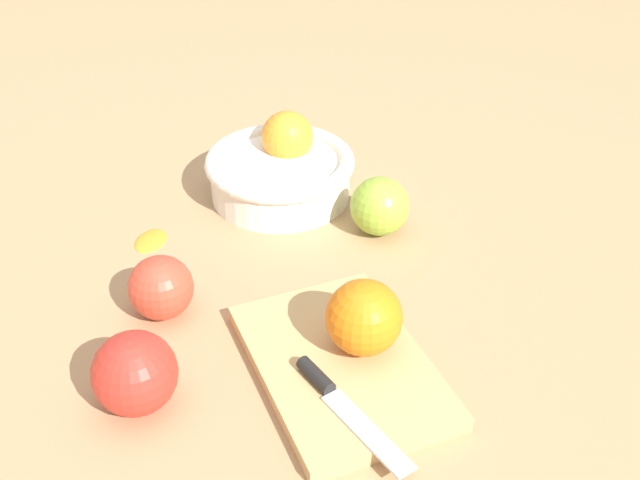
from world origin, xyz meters
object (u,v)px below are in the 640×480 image
Objects in this scene: orange_on_board at (364,317)px; apple_front_center at (161,288)px; cutting_board at (341,365)px; knife at (337,399)px; bowl at (281,169)px; apple_back_left at (380,206)px; apple_front_right at (135,373)px.

apple_front_center is (-0.10, -0.19, -0.02)m from orange_on_board.
cutting_board is 1.58× the size of knife.
apple_front_center is (0.22, -0.15, -0.00)m from bowl.
orange_on_board reaches higher than apple_back_left.
orange_on_board is 0.51× the size of knife.
orange_on_board is 0.22m from apple_front_right.
cutting_board is 0.20m from apple_front_right.
bowl is 1.31× the size of knife.
knife is 1.85× the size of apple_front_right.
apple_front_right is 0.13m from apple_front_center.
apple_back_left is 1.04× the size of apple_front_center.
cutting_board is at bearing 3.25° from bowl.
orange_on_board reaches higher than apple_front_right.
knife is 2.04× the size of apple_back_left.
apple_front_right is (0.25, -0.28, 0.00)m from apple_back_left.
knife is at bearing 77.04° from apple_front_right.
cutting_board is 0.25m from apple_back_left.
cutting_board is at bearing -60.09° from orange_on_board.
knife is 0.23m from apple_front_center.
bowl is at bearing -172.35° from orange_on_board.
apple_back_left is at bearing 131.29° from apple_front_right.
apple_front_right reaches higher than cutting_board.
cutting_board is 0.05m from orange_on_board.
apple_front_center is at bearing -65.67° from apple_back_left.
knife is at bearing -14.01° from cutting_board.
apple_back_left is (-0.23, 0.09, 0.03)m from cutting_board.
cutting_board is at bearing -20.72° from apple_back_left.
bowl is 0.34m from cutting_board.
orange_on_board is at bearing -16.25° from apple_back_left.
apple_back_left is at bearing 160.53° from knife.
apple_back_left reaches higher than apple_front_center.
knife is (0.07, -0.04, -0.03)m from orange_on_board.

